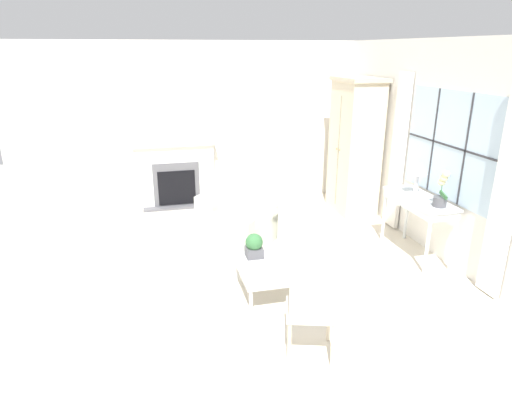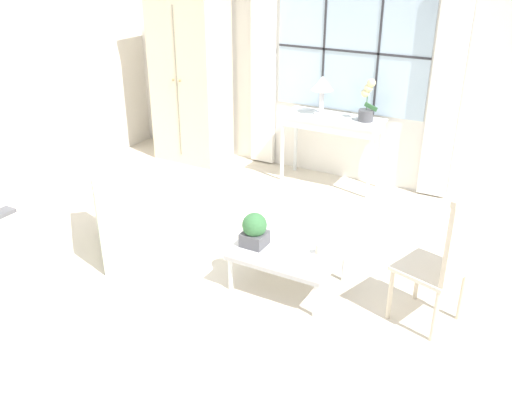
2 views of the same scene
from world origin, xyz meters
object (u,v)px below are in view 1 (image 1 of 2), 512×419
(console_table, at_px, (419,204))
(potted_plant_small, at_px, (254,246))
(table_lamp, at_px, (418,170))
(armoire, at_px, (355,146))
(side_chair_wooden, at_px, (312,300))
(fireplace, at_px, (175,169))
(coffee_table, at_px, (268,269))
(armchair_upholstered, at_px, (236,227))
(pillar_candle, at_px, (277,273))
(potted_orchid, at_px, (441,192))

(console_table, bearing_deg, potted_plant_small, -82.65)
(table_lamp, bearing_deg, armoire, -177.69)
(console_table, bearing_deg, side_chair_wooden, -50.39)
(fireplace, relative_size, potted_plant_small, 7.13)
(console_table, height_order, coffee_table, console_table)
(armchair_upholstered, bearing_deg, pillar_candle, 3.07)
(console_table, xyz_separation_m, coffee_table, (0.56, -2.22, -0.40))
(armoire, bearing_deg, coffee_table, -41.16)
(fireplace, distance_m, side_chair_wooden, 4.71)
(table_lamp, xyz_separation_m, potted_plant_small, (0.45, -2.34, -0.64))
(fireplace, relative_size, console_table, 1.77)
(table_lamp, relative_size, coffee_table, 0.51)
(potted_plant_small, xyz_separation_m, pillar_candle, (0.53, 0.12, -0.10))
(table_lamp, distance_m, side_chair_wooden, 2.96)
(armoire, distance_m, pillar_candle, 3.55)
(potted_orchid, xyz_separation_m, pillar_candle, (0.45, -2.22, -0.60))
(fireplace, height_order, potted_orchid, fireplace)
(potted_orchid, bearing_deg, console_table, -176.38)
(potted_orchid, bearing_deg, side_chair_wooden, -57.29)
(table_lamp, bearing_deg, side_chair_wooden, -48.32)
(table_lamp, height_order, side_chair_wooden, table_lamp)
(table_lamp, relative_size, potted_plant_small, 1.53)
(potted_plant_small, bearing_deg, side_chair_wooden, 6.17)
(fireplace, height_order, armchair_upholstered, fireplace)
(armoire, bearing_deg, armchair_upholstered, -66.70)
(table_lamp, xyz_separation_m, potted_orchid, (0.53, 0.01, -0.14))
(fireplace, height_order, console_table, fireplace)
(console_table, bearing_deg, potted_orchid, 3.62)
(coffee_table, height_order, potted_plant_small, potted_plant_small)
(armoire, relative_size, pillar_candle, 21.34)
(console_table, relative_size, potted_orchid, 2.46)
(armoire, bearing_deg, pillar_candle, -38.04)
(armoire, xyz_separation_m, pillar_candle, (2.74, -2.14, -0.72))
(coffee_table, bearing_deg, table_lamp, 107.73)
(side_chair_wooden, bearing_deg, console_table, 129.61)
(table_lamp, xyz_separation_m, pillar_candle, (0.98, -2.21, -0.74))
(fireplace, bearing_deg, armoire, 72.22)
(fireplace, distance_m, potted_plant_small, 3.22)
(fireplace, distance_m, pillar_candle, 3.77)
(coffee_table, bearing_deg, armoire, 138.84)
(armchair_upholstered, bearing_deg, console_table, 67.59)
(armoire, distance_m, coffee_table, 3.38)
(coffee_table, bearing_deg, console_table, 104.27)
(armoire, xyz_separation_m, armchair_upholstered, (0.96, -2.24, -0.86))
(console_table, distance_m, pillar_candle, 2.37)
(console_table, height_order, armchair_upholstered, console_table)
(armoire, distance_m, potted_plant_small, 3.22)
(potted_plant_small, bearing_deg, pillar_candle, 12.97)
(armoire, height_order, potted_orchid, armoire)
(potted_orchid, distance_m, pillar_candle, 2.34)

